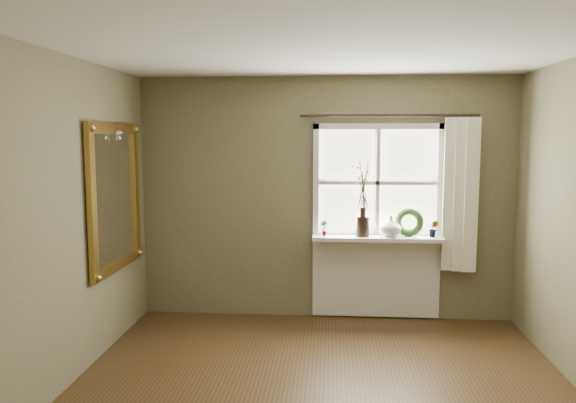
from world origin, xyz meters
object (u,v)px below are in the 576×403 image
Objects in this scene: dark_jug at (363,226)px; wreath at (409,225)px; gilt_mirror at (115,197)px; cream_vase at (391,226)px.

wreath is (0.49, 0.04, 0.01)m from dark_jug.
wreath is at bearing 15.88° from gilt_mirror.
gilt_mirror reaches higher than dark_jug.
wreath is 2.98m from gilt_mirror.
gilt_mirror is (-2.85, -0.81, 0.37)m from wreath.
gilt_mirror is at bearing -161.94° from dark_jug.
gilt_mirror is at bearing -163.82° from cream_vase.
cream_vase is 0.16× the size of gilt_mirror.
dark_jug is 0.70× the size of wreath.
gilt_mirror reaches higher than wreath.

